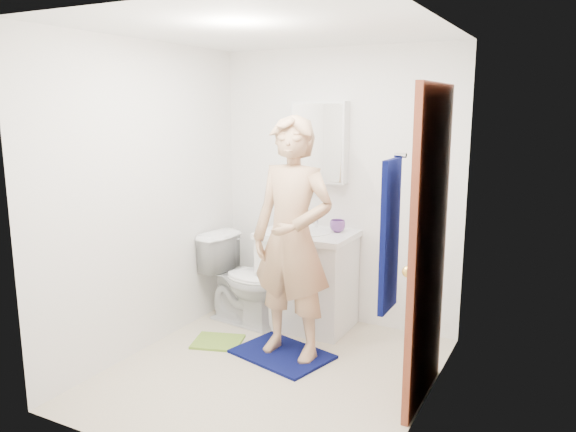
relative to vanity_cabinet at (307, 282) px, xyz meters
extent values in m
cube|color=beige|center=(0.15, -0.91, -0.41)|extent=(2.20, 2.40, 0.02)
cube|color=white|center=(0.15, -0.91, 2.01)|extent=(2.20, 2.40, 0.02)
cube|color=white|center=(0.15, 0.30, 0.80)|extent=(2.20, 0.02, 2.40)
cube|color=white|center=(0.15, -2.12, 0.80)|extent=(2.20, 0.02, 2.40)
cube|color=white|center=(-0.96, -0.91, 0.80)|extent=(0.02, 2.40, 2.40)
cube|color=white|center=(1.26, -0.91, 0.80)|extent=(0.02, 2.40, 2.40)
cube|color=white|center=(0.00, 0.00, 0.00)|extent=(0.75, 0.55, 0.80)
cube|color=white|center=(0.00, 0.00, 0.43)|extent=(0.79, 0.59, 0.05)
cylinder|color=white|center=(0.00, 0.00, 0.44)|extent=(0.40, 0.40, 0.03)
cylinder|color=silver|center=(0.00, 0.18, 0.51)|extent=(0.03, 0.03, 0.12)
cube|color=white|center=(0.00, 0.22, 1.20)|extent=(0.50, 0.12, 0.70)
cube|color=white|center=(0.00, 0.16, 1.20)|extent=(0.46, 0.01, 0.66)
cube|color=#98462A|center=(1.22, -0.76, 0.62)|extent=(0.05, 0.80, 2.05)
sphere|color=gold|center=(1.18, -1.08, 0.55)|extent=(0.07, 0.07, 0.07)
cube|color=#070D46|center=(1.18, -1.48, 0.85)|extent=(0.03, 0.24, 0.80)
cylinder|color=silver|center=(1.22, -1.48, 1.27)|extent=(0.06, 0.02, 0.02)
imported|color=white|center=(-0.52, -0.19, 0.00)|extent=(0.83, 0.54, 0.79)
cube|color=#070D46|center=(0.09, -0.64, -0.39)|extent=(0.82, 0.67, 0.02)
cube|color=#7AA436|center=(-0.49, -0.68, -0.39)|extent=(0.47, 0.43, 0.02)
imported|color=#AE5162|center=(-0.22, -0.07, 0.55)|extent=(0.09, 0.09, 0.20)
imported|color=#6D3F8C|center=(0.23, 0.11, 0.50)|extent=(0.16, 0.16, 0.10)
imported|color=tan|center=(0.17, -0.61, 0.53)|extent=(0.69, 0.48, 1.83)
camera|label=1|loc=(2.02, -4.23, 1.52)|focal=35.00mm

